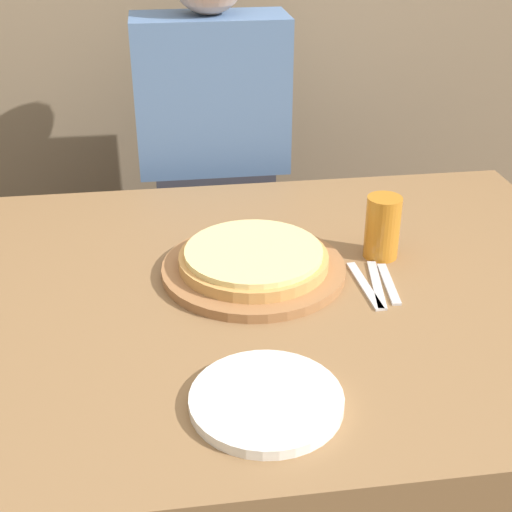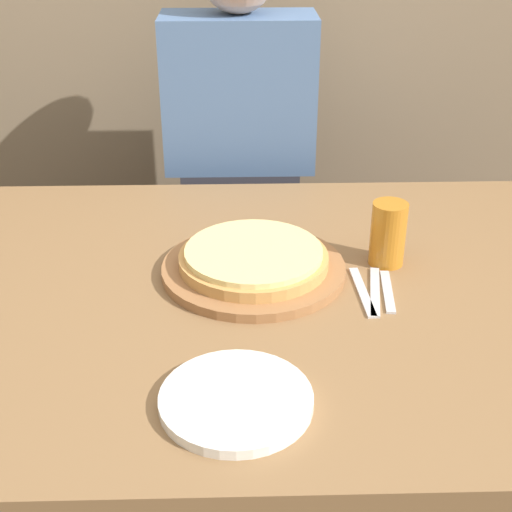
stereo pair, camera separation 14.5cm
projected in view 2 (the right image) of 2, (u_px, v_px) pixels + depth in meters
name	position (u px, v px, depth m)	size (l,w,h in m)	color
dining_table	(255.00, 436.00, 1.60)	(1.49, 1.07, 0.77)	olive
pizza_on_board	(256.00, 263.00, 1.46)	(0.38, 0.38, 0.06)	#99663D
beer_glass	(388.00, 231.00, 1.47)	(0.07, 0.07, 0.14)	#B7701E
dinner_plate	(236.00, 400.00, 1.10)	(0.24, 0.24, 0.02)	white
fork	(362.00, 292.00, 1.40)	(0.03, 0.19, 0.00)	silver
dinner_knife	(375.00, 292.00, 1.40)	(0.05, 0.18, 0.00)	silver
spoon	(388.00, 291.00, 1.40)	(0.03, 0.16, 0.00)	silver
diner_person	(240.00, 190.00, 2.11)	(0.42, 0.20, 1.37)	#33333D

